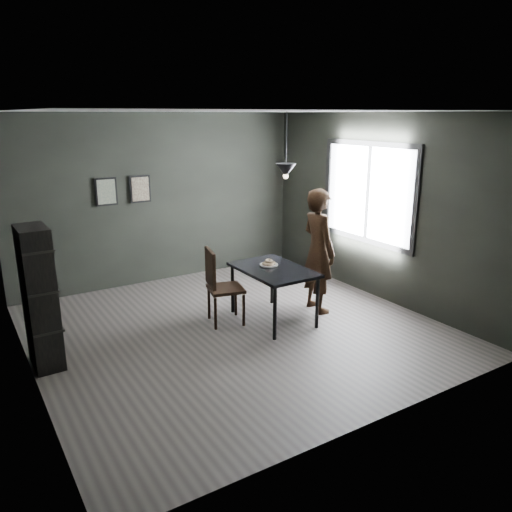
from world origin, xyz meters
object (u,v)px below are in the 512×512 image
pendant_lamp (286,170)px  white_plate (269,265)px  woman (318,251)px  wood_chair (219,282)px  shelf_unit (40,298)px  cafe_table (273,274)px

pendant_lamp → white_plate: bearing=171.3°
woman → wood_chair: (-1.44, 0.32, -0.30)m
wood_chair → shelf_unit: size_ratio=0.65×
wood_chair → cafe_table: bearing=-9.3°
white_plate → cafe_table: bearing=-96.1°
cafe_table → shelf_unit: size_ratio=0.74×
woman → wood_chair: woman is taller
pendant_lamp → wood_chair: bearing=168.2°
cafe_table → wood_chair: bearing=156.7°
cafe_table → shelf_unit: shelf_unit is taller
shelf_unit → pendant_lamp: 3.41m
wood_chair → shelf_unit: bearing=-166.0°
pendant_lamp → woman: bearing=-14.3°
cafe_table → white_plate: white_plate is taller
white_plate → wood_chair: (-0.70, 0.16, -0.16)m
shelf_unit → pendant_lamp: pendant_lamp is taller
woman → wood_chair: size_ratio=1.70×
woman → shelf_unit: 3.69m
wood_chair → pendant_lamp: size_ratio=1.21×
white_plate → pendant_lamp: (0.24, -0.04, 1.29)m
cafe_table → pendant_lamp: size_ratio=1.39×
woman → pendant_lamp: size_ratio=2.07×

